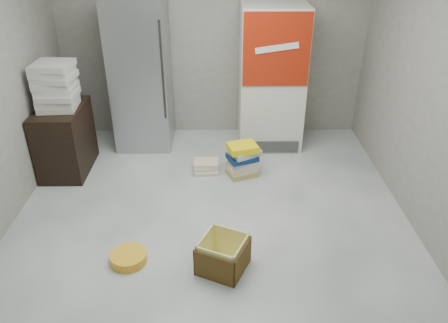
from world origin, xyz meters
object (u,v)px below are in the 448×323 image
steel_fridge (141,74)px  coke_cooler (271,78)px  wood_shelf (65,139)px  cardboard_box (223,256)px  phonebook_stack_main (243,159)px

steel_fridge → coke_cooler: steel_fridge is taller
wood_shelf → cardboard_box: (1.84, -1.73, -0.27)m
phonebook_stack_main → cardboard_box: bearing=-122.7°
coke_cooler → steel_fridge: bearing=179.8°
coke_cooler → cardboard_box: 2.66m
phonebook_stack_main → wood_shelf: bearing=152.0°
phonebook_stack_main → cardboard_box: (-0.25, -1.59, -0.08)m
cardboard_box → wood_shelf: bearing=161.5°
coke_cooler → cardboard_box: size_ratio=3.58×
cardboard_box → phonebook_stack_main: bearing=105.9°
coke_cooler → wood_shelf: coke_cooler is taller
steel_fridge → coke_cooler: 1.65m
wood_shelf → phonebook_stack_main: bearing=-4.0°
coke_cooler → phonebook_stack_main: size_ratio=4.15×
phonebook_stack_main → cardboard_box: 1.61m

